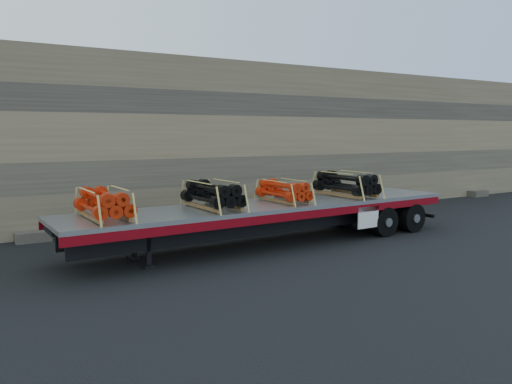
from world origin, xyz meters
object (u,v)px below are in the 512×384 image
bundle_midfront (213,195)px  bundle_midrear (284,191)px  bundle_rear (346,185)px  trailer (270,224)px  bundle_front (104,204)px

bundle_midfront → bundle_midrear: size_ratio=1.14×
bundle_midfront → bundle_rear: (5.75, 0.23, 0.02)m
trailer → bundle_front: bundle_front is taller
bundle_front → bundle_rear: bundle_rear is taller
bundle_midfront → bundle_midrear: 2.80m
bundle_front → bundle_midrear: bearing=0.0°
bundle_front → bundle_midrear: bundle_front is taller
trailer → bundle_rear: (3.50, 0.14, 1.16)m
bundle_midrear → bundle_rear: (2.94, 0.12, 0.08)m
bundle_rear → bundle_midfront: bearing=-180.0°
trailer → bundle_midfront: size_ratio=6.15×
bundle_front → bundle_midfront: (3.47, 0.14, 0.01)m
trailer → bundle_front: (-5.71, -0.22, 1.13)m
bundle_midfront → trailer: bearing=0.0°
trailer → bundle_front: size_ratio=6.36×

